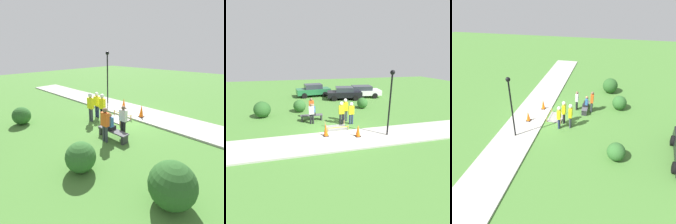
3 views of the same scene
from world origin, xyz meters
TOP-DOWN VIEW (x-y plane):
  - ground_plane at (0.00, 0.00)m, footprint 60.00×60.00m
  - sidewalk at (0.00, -1.33)m, footprint 28.00×2.65m
  - wet_concrete_patch at (0.22, 0.70)m, footprint 1.51×1.12m
  - traffic_cone_near_patch at (-0.76, -0.61)m, footprint 0.34×0.34m
  - traffic_cone_far_patch at (1.20, -1.15)m, footprint 0.34×0.34m
  - park_bench at (-1.36, 2.74)m, footprint 1.75×0.44m
  - person_seated_on_bench at (-1.21, 2.79)m, footprint 0.36×0.44m
  - worker_supervisor at (1.51, 1.25)m, footprint 0.40×0.25m
  - worker_assistant at (1.25, 2.00)m, footprint 0.40×0.27m
  - worker_trainee at (0.79, 1.44)m, footprint 0.40×0.25m
  - bystander_in_orange_shirt at (-1.30, 3.22)m, footprint 0.40×0.23m
  - bystander_in_gray_shirt at (-1.41, 2.01)m, footprint 0.40×0.22m
  - lamppost_near at (3.12, -1.36)m, footprint 0.28×0.28m
  - shrub_rounded_near at (-2.22, 5.37)m, footprint 1.14×1.14m
  - shrub_rounded_mid at (3.92, 5.19)m, footprint 1.06×1.06m
  - shrub_rounded_far at (-5.33, 4.51)m, footprint 1.37×1.37m

SIDE VIEW (x-z plane):
  - ground_plane at x=0.00m, z-range 0.00..0.00m
  - wet_concrete_patch at x=0.22m, z-range -0.15..0.22m
  - sidewalk at x=0.00m, z-range 0.00..0.10m
  - park_bench at x=-1.36m, z-range 0.10..0.58m
  - traffic_cone_far_patch at x=1.20m, z-range 0.10..0.88m
  - traffic_cone_near_patch at x=-0.76m, z-range 0.10..0.91m
  - shrub_rounded_mid at x=3.92m, z-range 0.00..1.06m
  - shrub_rounded_near at x=-2.22m, z-range 0.00..1.14m
  - shrub_rounded_far at x=-5.33m, z-range 0.00..1.37m
  - person_seated_on_bench at x=-1.21m, z-range 0.38..1.27m
  - bystander_in_gray_shirt at x=-1.41m, z-range 0.10..1.69m
  - bystander_in_orange_shirt at x=-1.30m, z-range 0.12..1.87m
  - worker_supervisor at x=1.51m, z-range 0.16..1.87m
  - worker_trainee at x=0.79m, z-range 0.17..1.92m
  - worker_assistant at x=1.25m, z-range 0.19..2.02m
  - lamppost_near at x=3.12m, z-range 0.72..4.82m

